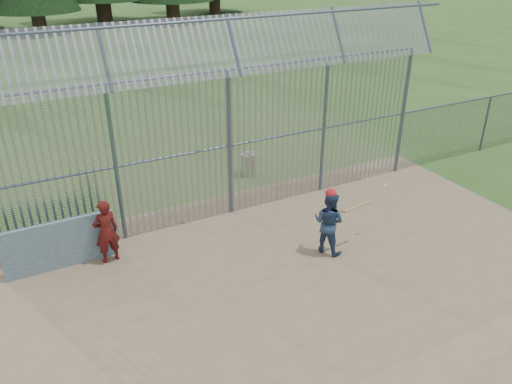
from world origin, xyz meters
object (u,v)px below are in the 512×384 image
dugout_wall (60,245)px  trash_can (249,164)px  batter (329,222)px  onlooker (106,231)px

dugout_wall → trash_can: dugout_wall is taller
dugout_wall → trash_can: (6.17, 2.61, -0.24)m
dugout_wall → batter: bearing=-21.4°
batter → dugout_wall: bearing=40.3°
batter → onlooker: (-4.81, 2.04, 0.00)m
dugout_wall → onlooker: bearing=-13.7°
batter → trash_can: batter is taller
onlooker → trash_can: onlooker is taller
batter → onlooker: bearing=38.7°
trash_can → batter: bearing=-93.9°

